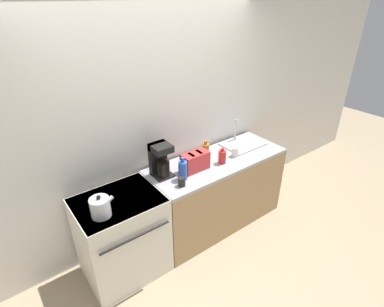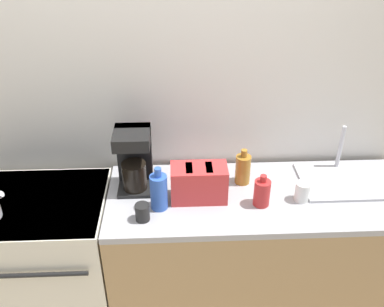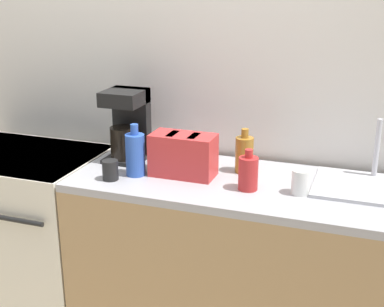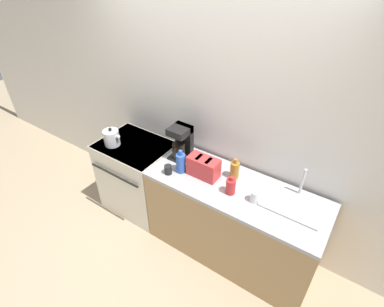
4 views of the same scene
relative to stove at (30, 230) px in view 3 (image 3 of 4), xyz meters
The scene contains 11 objects.
wall_back 1.12m from the stove, 30.71° to the left, with size 8.00×0.05×2.60m.
stove is the anchor object (origin of this frame).
counter_block 1.23m from the stove, ahead, with size 1.66×0.63×0.89m.
toaster 1.04m from the stove, ahead, with size 0.29×0.15×0.20m.
coffee_maker 0.83m from the stove, 12.59° to the left, with size 0.19×0.20×0.35m.
sink_tray 1.78m from the stove, ahead, with size 0.50×0.37×0.28m.
bottle_blue 0.87m from the stove, ahead, with size 0.09×0.09×0.24m.
bottle_red 1.32m from the stove, ahead, with size 0.08×0.08×0.18m.
bottle_amber 1.27m from the stove, ahead, with size 0.08×0.08×0.21m.
cup_black 0.79m from the stove, 15.70° to the right, with size 0.07×0.07×0.09m.
cup_white 1.52m from the stove, ahead, with size 0.08×0.08×0.11m.
Camera 3 is at (1.07, -1.86, 1.77)m, focal length 50.00 mm.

